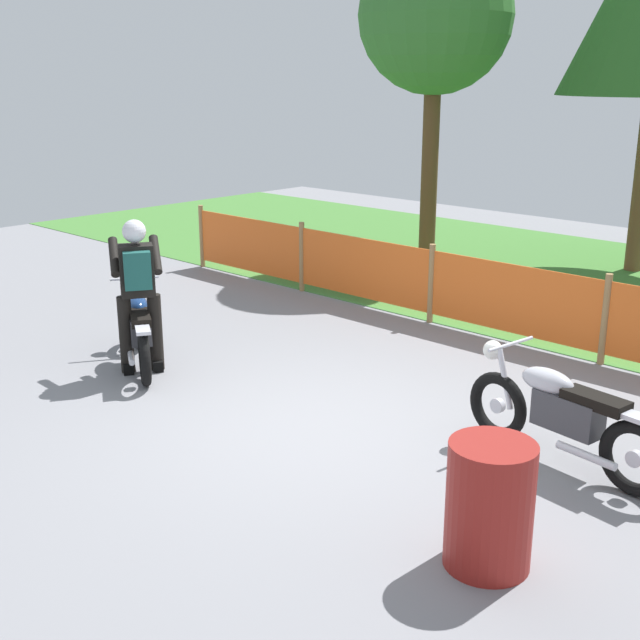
{
  "coord_description": "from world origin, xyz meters",
  "views": [
    {
      "loc": [
        4.86,
        -5.1,
        3.15
      ],
      "look_at": [
        -0.27,
        0.33,
        0.9
      ],
      "focal_mm": 45.79,
      "sensor_mm": 36.0,
      "label": 1
    }
  ],
  "objects_px": {
    "motorcycle_lead": "(561,414)",
    "oil_drum": "(490,505)",
    "motorcycle_trailing": "(140,328)",
    "rider_trailing": "(138,288)"
  },
  "relations": [
    {
      "from": "motorcycle_lead",
      "to": "rider_trailing",
      "type": "distance_m",
      "value": 4.59
    },
    {
      "from": "motorcycle_lead",
      "to": "motorcycle_trailing",
      "type": "height_order",
      "value": "motorcycle_lead"
    },
    {
      "from": "oil_drum",
      "to": "motorcycle_trailing",
      "type": "bearing_deg",
      "value": 171.94
    },
    {
      "from": "motorcycle_lead",
      "to": "oil_drum",
      "type": "distance_m",
      "value": 1.73
    },
    {
      "from": "motorcycle_lead",
      "to": "rider_trailing",
      "type": "xyz_separation_m",
      "value": [
        -4.43,
        -1.09,
        0.5
      ]
    },
    {
      "from": "motorcycle_trailing",
      "to": "rider_trailing",
      "type": "height_order",
      "value": "rider_trailing"
    },
    {
      "from": "motorcycle_trailing",
      "to": "rider_trailing",
      "type": "distance_m",
      "value": 0.56
    },
    {
      "from": "rider_trailing",
      "to": "motorcycle_lead",
      "type": "bearing_deg",
      "value": -135.09
    },
    {
      "from": "motorcycle_lead",
      "to": "motorcycle_trailing",
      "type": "xyz_separation_m",
      "value": [
        -4.6,
        -0.98,
        -0.02
      ]
    },
    {
      "from": "motorcycle_lead",
      "to": "motorcycle_trailing",
      "type": "relative_size",
      "value": 1.18
    }
  ]
}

